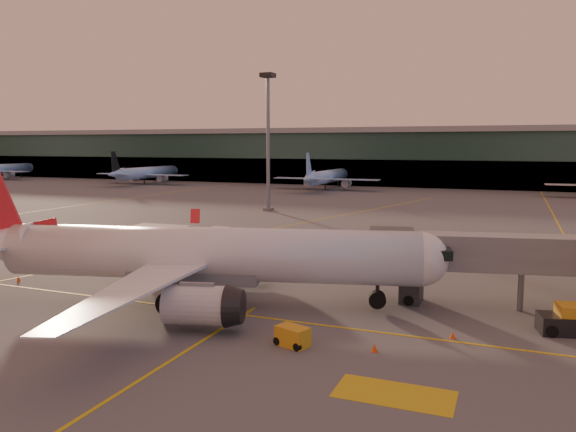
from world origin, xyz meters
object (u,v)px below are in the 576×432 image
at_px(gpu_cart, 292,337).
at_px(pushback_tug, 570,322).
at_px(main_airplane, 193,256).
at_px(catering_truck, 162,244).

bearing_deg(gpu_cart, pushback_tug, 48.22).
bearing_deg(gpu_cart, main_airplane, 171.44).
height_order(main_airplane, catering_truck, main_airplane).
xyz_separation_m(main_airplane, gpu_cart, (10.53, -5.59, -3.30)).
relative_size(catering_truck, pushback_tug, 1.35).
xyz_separation_m(main_airplane, catering_truck, (-9.93, 10.19, -1.42)).
xyz_separation_m(main_airplane, pushback_tug, (26.84, 3.38, -3.09)).
height_order(main_airplane, gpu_cart, main_airplane).
height_order(gpu_cart, pushback_tug, pushback_tug).
xyz_separation_m(catering_truck, gpu_cart, (20.46, -15.78, -1.87)).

